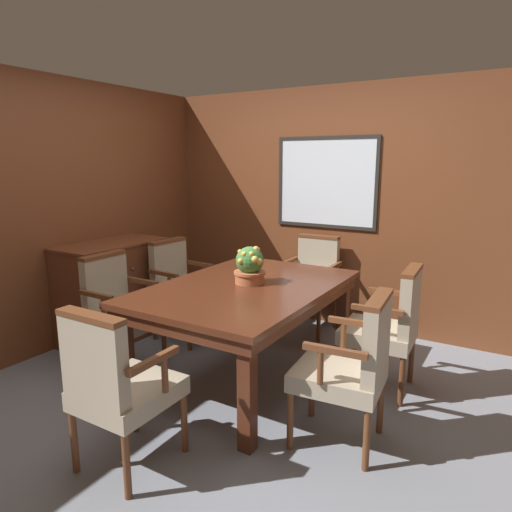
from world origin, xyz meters
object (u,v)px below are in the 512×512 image
at_px(chair_head_far, 312,279).
at_px(chair_left_near, 118,307).
at_px(dining_table, 246,296).
at_px(chair_right_near, 351,364).
at_px(chair_left_far, 180,285).
at_px(chair_head_near, 117,382).
at_px(potted_plant, 250,266).
at_px(sideboard_cabinet, 114,291).
at_px(chair_right_far, 389,323).

xyz_separation_m(chair_head_far, chair_left_near, (-1.01, -1.65, 0.00)).
distance_m(dining_table, chair_right_near, 1.09).
bearing_deg(chair_left_far, chair_left_near, -175.34).
relative_size(chair_left_far, chair_head_near, 1.00).
relative_size(dining_table, chair_left_far, 1.85).
relative_size(chair_right_near, potted_plant, 3.26).
height_order(chair_left_near, sideboard_cabinet, chair_left_near).
bearing_deg(chair_head_near, chair_left_far, -59.61).
bearing_deg(dining_table, chair_head_near, -90.64).
xyz_separation_m(chair_left_far, sideboard_cabinet, (-0.54, -0.34, -0.05)).
distance_m(dining_table, chair_right_far, 1.09).
bearing_deg(sideboard_cabinet, chair_right_far, 7.17).
distance_m(chair_left_near, sideboard_cabinet, 0.70).
bearing_deg(chair_left_near, chair_right_far, -69.18).
bearing_deg(dining_table, chair_left_near, -159.80).
bearing_deg(chair_right_near, chair_right_far, 174.40).
relative_size(chair_right_near, sideboard_cabinet, 0.93).
xyz_separation_m(chair_right_far, chair_head_near, (-1.02, -1.69, 0.00)).
bearing_deg(sideboard_cabinet, chair_right_near, -10.69).
distance_m(chair_head_far, chair_head_near, 2.57).
relative_size(chair_right_near, chair_head_near, 1.00).
xyz_separation_m(chair_left_far, chair_head_near, (1.01, -1.71, 0.00)).
distance_m(chair_right_near, chair_head_near, 1.35).
height_order(chair_left_far, potted_plant, potted_plant).
height_order(dining_table, chair_left_far, chair_left_far).
bearing_deg(chair_head_far, dining_table, -90.61).
bearing_deg(chair_head_far, chair_right_near, -60.09).
height_order(chair_right_far, chair_left_far, same).
relative_size(chair_right_far, chair_left_far, 1.00).
height_order(chair_right_far, potted_plant, potted_plant).
bearing_deg(chair_right_near, potted_plant, -120.57).
bearing_deg(chair_head_far, chair_right_far, -42.04).
xyz_separation_m(chair_right_near, chair_right_far, (0.00, 0.81, 0.00)).
bearing_deg(chair_head_near, chair_left_near, -42.84).
xyz_separation_m(chair_head_far, chair_head_near, (-0.01, -2.57, 0.00)).
bearing_deg(chair_right_near, sideboard_cabinet, -106.00).
bearing_deg(chair_right_near, chair_head_near, -54.33).
bearing_deg(chair_right_far, chair_left_near, -72.44).
distance_m(chair_left_far, chair_left_near, 0.79).
xyz_separation_m(dining_table, potted_plant, (-0.00, 0.06, 0.23)).
bearing_deg(sideboard_cabinet, potted_plant, -0.38).
relative_size(dining_table, chair_head_far, 1.85).
bearing_deg(sideboard_cabinet, chair_left_near, -39.25).
bearing_deg(sideboard_cabinet, chair_head_near, -41.47).
height_order(chair_head_far, chair_left_far, same).
relative_size(chair_left_far, sideboard_cabinet, 0.93).
bearing_deg(chair_right_far, sideboard_cabinet, -86.03).
xyz_separation_m(dining_table, chair_left_near, (-1.02, -0.37, -0.15)).
bearing_deg(chair_right_near, dining_table, -117.76).
bearing_deg(chair_right_far, chair_head_near, -34.34).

